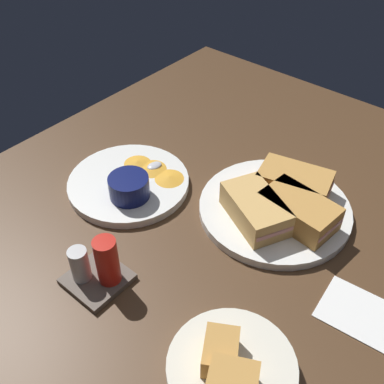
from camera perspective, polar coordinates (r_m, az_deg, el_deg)
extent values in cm
cube|color=#4C331E|center=(83.37, 7.56, -5.69)|extent=(110.00, 110.00, 3.00)
cylinder|color=white|center=(86.05, 10.07, -2.02)|extent=(27.84, 27.84, 1.60)
cube|color=tan|center=(80.75, 7.89, -2.10)|extent=(15.02, 12.59, 4.80)
cube|color=#DB938E|center=(80.75, 7.89, -2.10)|extent=(14.99, 12.17, 0.80)
cube|color=#C68C42|center=(81.78, 13.11, -2.29)|extent=(13.77, 9.00, 4.80)
cube|color=#DB938E|center=(81.78, 13.11, -2.29)|extent=(13.96, 8.43, 0.80)
cube|color=#C68C42|center=(87.28, 12.58, 1.11)|extent=(14.43, 10.45, 4.80)
cube|color=#DB938E|center=(87.28, 12.58, 1.11)|extent=(14.54, 9.93, 0.80)
cylinder|color=#0C144C|center=(87.92, 13.37, 0.69)|extent=(6.77, 6.77, 3.39)
cylinder|color=black|center=(87.11, 13.50, 1.34)|extent=(5.55, 5.55, 0.60)
cube|color=silver|center=(83.51, 8.47, -2.42)|extent=(2.33, 5.50, 0.40)
ellipsoid|color=silver|center=(86.37, 11.27, -0.94)|extent=(3.02, 3.69, 0.80)
cylinder|color=white|center=(90.96, -7.88, 1.11)|extent=(23.67, 23.67, 1.60)
cylinder|color=#0C144C|center=(85.54, -7.83, 0.63)|extent=(7.55, 7.55, 4.25)
cylinder|color=olive|center=(84.43, -7.94, 1.51)|extent=(6.19, 6.19, 0.60)
cube|color=silver|center=(90.59, -7.52, 1.83)|extent=(1.81, 5.55, 0.40)
ellipsoid|color=silver|center=(92.73, -4.70, 3.28)|extent=(2.76, 3.55, 0.80)
cone|color=gold|center=(89.77, -2.87, 1.80)|extent=(8.07, 8.07, 0.60)
cone|color=gold|center=(94.10, -6.80, 3.68)|extent=(7.81, 7.81, 0.60)
cone|color=gold|center=(92.30, -5.07, 2.97)|extent=(6.97, 6.97, 0.60)
cone|color=orange|center=(87.17, -7.45, 0.00)|extent=(4.83, 4.83, 0.60)
cylinder|color=silver|center=(65.12, 4.91, -21.18)|extent=(17.25, 17.25, 3.00)
cube|color=#C68C42|center=(60.30, 5.09, -22.42)|extent=(7.34, 6.62, 4.39)
cube|color=#C68C42|center=(62.44, 3.59, -19.22)|extent=(6.84, 7.40, 3.62)
cube|color=brown|center=(75.73, -11.66, -10.54)|extent=(9.00, 9.00, 1.00)
cylinder|color=red|center=(71.54, -10.50, -8.40)|extent=(3.60, 3.60, 8.50)
cylinder|color=#B2B2B2|center=(73.61, -13.77, -8.73)|extent=(3.00, 3.00, 6.00)
cube|color=white|center=(75.25, 19.93, -13.84)|extent=(11.76, 9.95, 0.40)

